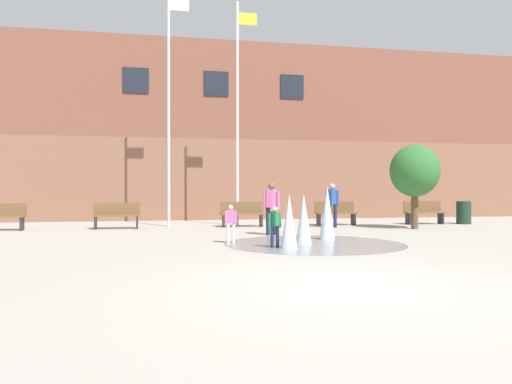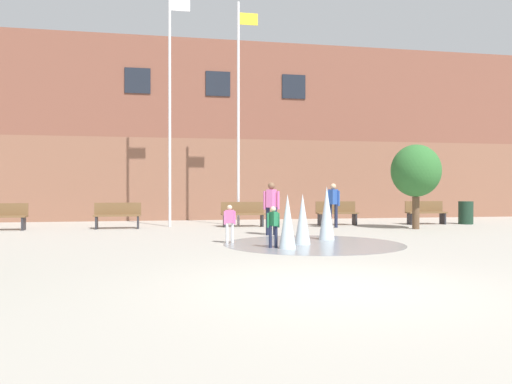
# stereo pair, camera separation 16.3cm
# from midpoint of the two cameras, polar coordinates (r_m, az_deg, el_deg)

# --- Properties ---
(ground_plane) EXTENTS (100.00, 100.00, 0.00)m
(ground_plane) POSITION_cam_midpoint_polar(r_m,az_deg,el_deg) (7.34, 9.21, -10.64)
(ground_plane) COLOR #9E998E
(library_building) EXTENTS (36.00, 6.05, 8.10)m
(library_building) POSITION_cam_midpoint_polar(r_m,az_deg,el_deg) (25.50, -5.54, 6.34)
(library_building) COLOR brown
(library_building) RESTS_ON ground
(splash_fountain) EXTENTS (4.58, 4.58, 1.47)m
(splash_fountain) POSITION_cam_midpoint_polar(r_m,az_deg,el_deg) (12.81, 5.92, -3.46)
(splash_fountain) COLOR gray
(splash_fountain) RESTS_ON ground
(park_bench_far_left) EXTENTS (1.60, 0.44, 0.91)m
(park_bench_far_left) POSITION_cam_midpoint_polar(r_m,az_deg,el_deg) (18.75, -27.44, -2.48)
(park_bench_far_left) COLOR #28282D
(park_bench_far_left) RESTS_ON ground
(park_bench_under_left_flagpole) EXTENTS (1.60, 0.44, 0.91)m
(park_bench_under_left_flagpole) POSITION_cam_midpoint_polar(r_m,az_deg,el_deg) (18.10, -15.90, -2.56)
(park_bench_under_left_flagpole) COLOR #28282D
(park_bench_under_left_flagpole) RESTS_ON ground
(park_bench_under_right_flagpole) EXTENTS (1.60, 0.44, 0.91)m
(park_bench_under_right_flagpole) POSITION_cam_midpoint_polar(r_m,az_deg,el_deg) (18.39, -1.85, -2.49)
(park_bench_under_right_flagpole) COLOR #28282D
(park_bench_under_right_flagpole) RESTS_ON ground
(park_bench_near_trashcan) EXTENTS (1.60, 0.44, 0.91)m
(park_bench_near_trashcan) POSITION_cam_midpoint_polar(r_m,az_deg,el_deg) (19.43, 8.84, -2.34)
(park_bench_near_trashcan) COLOR #28282D
(park_bench_near_trashcan) RESTS_ON ground
(park_bench_far_right) EXTENTS (1.60, 0.44, 0.91)m
(park_bench_far_right) POSITION_cam_midpoint_polar(r_m,az_deg,el_deg) (20.76, 18.42, -2.19)
(park_bench_far_right) COLOR #28282D
(park_bench_far_right) RESTS_ON ground
(child_in_fountain) EXTENTS (0.31, 0.19, 0.99)m
(child_in_fountain) POSITION_cam_midpoint_polar(r_m,az_deg,el_deg) (12.82, -3.27, -3.30)
(child_in_fountain) COLOR silver
(child_in_fountain) RESTS_ON ground
(adult_near_bench) EXTENTS (0.50, 0.36, 1.59)m
(adult_near_bench) POSITION_cam_midpoint_polar(r_m,az_deg,el_deg) (18.13, 8.46, -1.10)
(adult_near_bench) COLOR #1E233D
(adult_near_bench) RESTS_ON ground
(adult_watching) EXTENTS (0.50, 0.39, 1.59)m
(adult_watching) POSITION_cam_midpoint_polar(r_m,az_deg,el_deg) (15.02, 1.48, -1.41)
(adult_watching) COLOR #1E233D
(adult_watching) RESTS_ON ground
(child_running) EXTENTS (0.31, 0.24, 0.99)m
(child_running) POSITION_cam_midpoint_polar(r_m,az_deg,el_deg) (11.83, 1.77, -3.61)
(child_running) COLOR #1E233D
(child_running) RESTS_ON ground
(flagpole_left) EXTENTS (0.80, 0.10, 8.84)m
(flagpole_left) POSITION_cam_midpoint_polar(r_m,az_deg,el_deg) (18.95, -10.11, 10.31)
(flagpole_left) COLOR silver
(flagpole_left) RESTS_ON ground
(flagpole_right) EXTENTS (0.80, 0.10, 8.47)m
(flagpole_right) POSITION_cam_midpoint_polar(r_m,az_deg,el_deg) (19.14, -2.31, 9.65)
(flagpole_right) COLOR silver
(flagpole_right) RESTS_ON ground
(trash_can) EXTENTS (0.56, 0.56, 0.90)m
(trash_can) POSITION_cam_midpoint_polar(r_m,az_deg,el_deg) (21.45, 22.45, -2.19)
(trash_can) COLOR #193323
(trash_can) RESTS_ON ground
(street_tree_near_building) EXTENTS (1.71, 1.71, 2.94)m
(street_tree_near_building) POSITION_cam_midpoint_polar(r_m,az_deg,el_deg) (18.21, 17.45, 2.28)
(street_tree_near_building) COLOR brown
(street_tree_near_building) RESTS_ON ground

